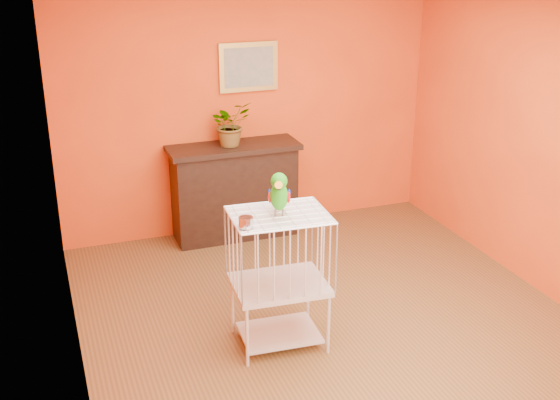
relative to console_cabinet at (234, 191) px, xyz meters
name	(u,v)px	position (x,y,z in m)	size (l,w,h in m)	color
ground	(333,324)	(0.24, -2.01, -0.50)	(4.50, 4.50, 0.00)	brown
room_shell	(338,140)	(0.24, -2.01, 1.08)	(4.50, 4.50, 4.50)	#E74E15
console_cabinet	(234,191)	(0.00, 0.00, 0.00)	(1.35, 0.49, 1.00)	black
potted_plant	(231,129)	(-0.03, -0.02, 0.68)	(0.41, 0.45, 0.35)	#26722D
framed_picture	(249,67)	(0.24, 0.20, 1.25)	(0.62, 0.04, 0.50)	gold
birdcage	(279,278)	(-0.27, -2.12, 0.07)	(0.74, 0.59, 1.10)	beige
feed_cup	(246,222)	(-0.57, -2.27, 0.64)	(0.11, 0.11, 0.07)	silver
parrot	(279,193)	(-0.28, -2.14, 0.77)	(0.19, 0.31, 0.35)	#59544C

